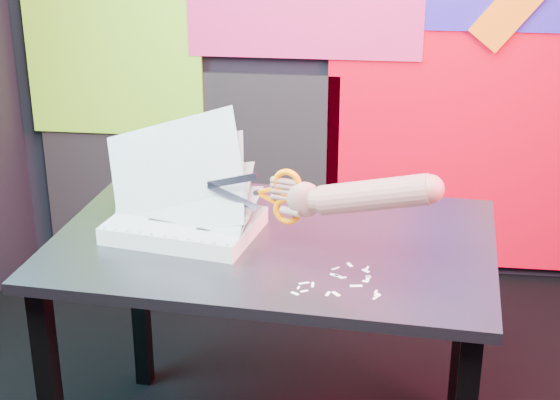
# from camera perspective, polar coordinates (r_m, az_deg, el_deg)

# --- Properties ---
(room) EXTENTS (3.01, 3.01, 2.71)m
(room) POSITION_cam_1_polar(r_m,az_deg,el_deg) (2.01, 5.02, 11.40)
(room) COLOR black
(room) RESTS_ON ground
(backdrop) EXTENTS (2.88, 0.05, 2.08)m
(backdrop) POSITION_cam_1_polar(r_m,az_deg,el_deg) (3.52, 6.72, 9.36)
(backdrop) COLOR red
(backdrop) RESTS_ON ground
(work_table) EXTENTS (1.24, 0.88, 0.75)m
(work_table) POSITION_cam_1_polar(r_m,az_deg,el_deg) (2.37, -0.42, -4.55)
(work_table) COLOR black
(work_table) RESTS_ON ground
(printout_stack) EXTENTS (0.46, 0.35, 0.36)m
(printout_stack) POSITION_cam_1_polar(r_m,az_deg,el_deg) (2.36, -6.39, -1.45)
(printout_stack) COLOR beige
(printout_stack) RESTS_ON work_table
(scissors) EXTENTS (0.26, 0.08, 0.15)m
(scissors) POSITION_cam_1_polar(r_m,az_deg,el_deg) (2.21, 0.04, 0.27)
(scissors) COLOR #9092AA
(scissors) RESTS_ON printout_stack
(hand_forearm) EXTENTS (0.43, 0.16, 0.16)m
(hand_forearm) POSITION_cam_1_polar(r_m,az_deg,el_deg) (2.13, 5.46, 0.30)
(hand_forearm) COLOR #885149
(hand_forearm) RESTS_ON work_table
(paper_clippings) EXTENTS (0.22, 0.19, 0.00)m
(paper_clippings) POSITION_cam_1_polar(r_m,az_deg,el_deg) (2.10, 4.23, -5.50)
(paper_clippings) COLOR silver
(paper_clippings) RESTS_ON work_table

